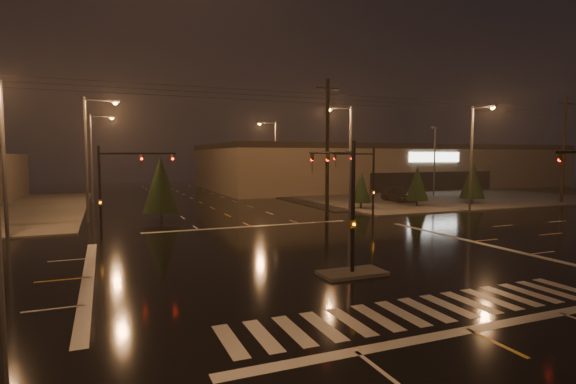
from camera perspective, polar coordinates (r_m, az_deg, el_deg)
ground at (r=24.18m, az=3.29°, el=-8.16°), size 140.00×140.00×0.00m
sidewalk_ne at (r=65.36m, az=15.74°, el=-0.22°), size 36.00×36.00×0.12m
median_island at (r=20.73m, az=8.16°, el=-10.14°), size 3.00×1.60×0.15m
crosswalk at (r=16.82m, az=17.09°, el=-14.07°), size 15.00×2.60×0.01m
stop_bar_near at (r=15.42m, az=22.00°, el=-15.94°), size 16.00×0.50×0.01m
stop_bar_far at (r=34.25m, az=-4.71°, el=-4.38°), size 16.00×0.50×0.01m
parking_lot at (r=67.07m, az=20.16°, el=-0.23°), size 50.00×24.00×0.08m
retail_building at (r=81.05m, az=11.61°, el=3.42°), size 60.20×28.30×7.20m
signal_mast_median at (r=20.92m, az=6.98°, el=0.23°), size 0.25×4.59×6.00m
signal_mast_ne at (r=37.10m, az=9.80°, el=2.14°), size 4.84×1.86×6.00m
signal_mast_nw at (r=31.44m, az=-21.00°, el=1.47°), size 4.84×1.86×6.00m
streetlight_0 at (r=6.35m, az=-31.39°, el=8.26°), size 2.77×0.32×10.00m
streetlight_1 at (r=39.27m, az=-23.83°, el=4.88°), size 2.77×0.32×10.00m
streetlight_2 at (r=55.27m, az=-23.41°, el=4.69°), size 2.77×0.32×10.00m
streetlight_3 at (r=42.97m, az=7.58°, el=5.17°), size 2.77×0.32×10.00m
streetlight_4 at (r=61.13m, az=-1.84°, el=5.01°), size 2.77×0.32×10.00m
streetlight_5 at (r=32.96m, az=-32.56°, el=4.69°), size 0.32×2.77×10.00m
streetlight_6 at (r=45.72m, az=22.56°, el=4.82°), size 0.32×2.77×10.00m
utility_pole_1 at (r=39.69m, az=5.02°, el=5.72°), size 2.20×0.32×12.00m
utility_pole_2 at (r=59.74m, az=31.61°, el=4.67°), size 2.20×0.32×12.00m
conifer_0 at (r=45.60m, az=9.28°, el=0.60°), size 1.94×1.94×3.74m
conifer_1 at (r=49.06m, az=16.09°, el=1.08°), size 2.30×2.30×4.29m
conifer_2 at (r=53.35m, az=22.37°, el=1.45°), size 2.61×2.61×4.78m
conifer_3 at (r=38.22m, az=-15.84°, el=0.94°), size 2.97×2.97×5.35m
car_parked at (r=53.44m, az=13.78°, el=-0.37°), size 2.28×5.09×1.70m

